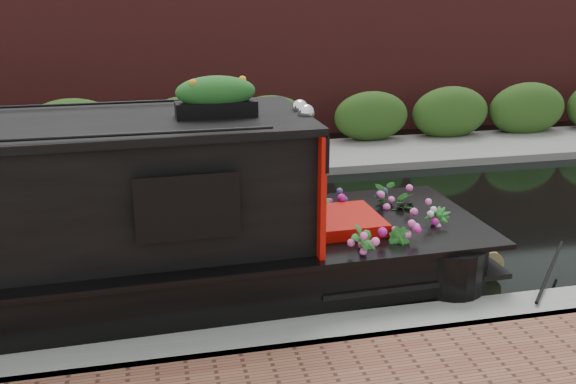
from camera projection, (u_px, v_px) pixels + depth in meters
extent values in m
plane|color=black|center=(206.00, 242.00, 9.90)|extent=(80.00, 80.00, 0.00)
cube|color=gray|center=(237.00, 359.00, 6.84)|extent=(40.00, 0.60, 0.50)
cube|color=slate|center=(186.00, 168.00, 13.79)|extent=(40.00, 2.40, 0.34)
cube|color=#294C19|center=(183.00, 157.00, 14.62)|extent=(40.00, 1.10, 2.80)
cube|color=#551E1C|center=(178.00, 136.00, 16.57)|extent=(40.00, 1.00, 8.00)
cube|color=#AD0E06|center=(302.00, 179.00, 7.80)|extent=(0.12, 1.90, 1.46)
cube|color=black|center=(188.00, 207.00, 6.58)|extent=(0.98, 0.06, 0.60)
cube|color=#AD0E06|center=(344.00, 235.00, 8.17)|extent=(0.89, 1.00, 0.54)
sphere|color=silver|center=(306.00, 112.00, 7.40)|extent=(0.20, 0.20, 0.20)
sphere|color=silver|center=(300.00, 108.00, 7.68)|extent=(0.20, 0.20, 0.20)
cube|color=black|center=(216.00, 109.00, 7.31)|extent=(0.93, 0.31, 0.18)
ellipsoid|color=orange|center=(216.00, 90.00, 7.24)|extent=(1.01, 0.32, 0.26)
imported|color=#226021|center=(363.00, 255.00, 7.37)|extent=(0.45, 0.43, 0.71)
imported|color=#226021|center=(400.00, 252.00, 7.60)|extent=(0.40, 0.41, 0.58)
imported|color=#226021|center=(395.00, 210.00, 8.90)|extent=(0.59, 0.52, 0.65)
imported|color=#226021|center=(436.00, 230.00, 8.25)|extent=(0.46, 0.46, 0.59)
imported|color=#226021|center=(323.00, 210.00, 8.84)|extent=(0.36, 0.42, 0.67)
cylinder|color=olive|center=(484.00, 261.00, 8.76)|extent=(0.40, 0.37, 0.40)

